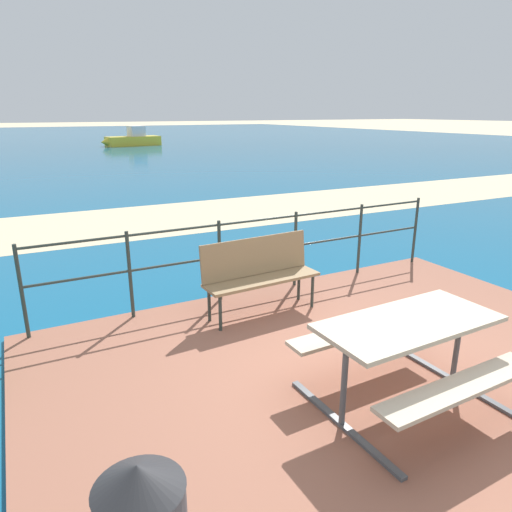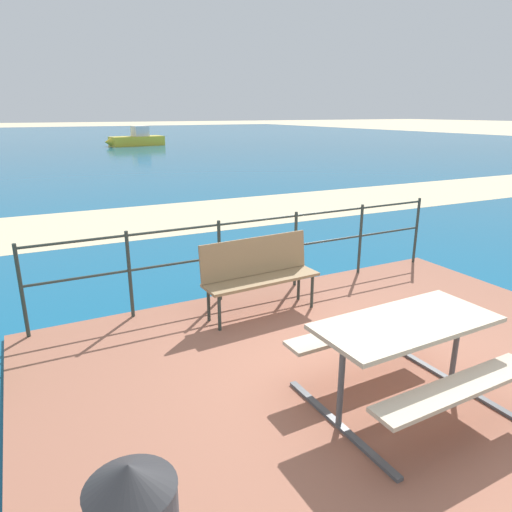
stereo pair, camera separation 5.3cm
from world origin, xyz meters
name	(u,v)px [view 2 (the right image)]	position (x,y,z in m)	size (l,w,h in m)	color
ground_plane	(377,382)	(0.00, 0.00, 0.00)	(240.00, 240.00, 0.00)	beige
patio_paving	(377,379)	(0.00, 0.00, 0.03)	(6.40, 5.20, 0.06)	#935B47
sea_water	(50,143)	(0.00, 40.00, 0.01)	(90.00, 90.00, 0.01)	#145B84
beach_strip	(155,219)	(0.00, 7.89, 0.01)	(54.00, 3.52, 0.01)	beige
picnic_table	(405,341)	(-0.12, -0.41, 0.66)	(1.60, 1.40, 0.78)	#BCAD93
park_bench	(259,269)	(-0.31, 1.87, 0.63)	(1.50, 0.49, 0.95)	#8C704C
railing_fence	(259,246)	(0.00, 2.45, 0.74)	(5.94, 0.04, 1.09)	#2D3833
boat_near	(136,139)	(5.64, 33.24, 0.48)	(4.54, 2.05, 1.44)	yellow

